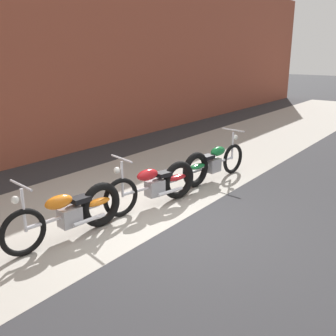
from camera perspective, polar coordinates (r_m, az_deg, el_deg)
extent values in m
plane|color=#2D2D30|center=(6.38, 0.48, -8.47)|extent=(80.00, 80.00, 0.00)
cube|color=#9E998E|center=(7.47, -10.41, -4.86)|extent=(36.00, 3.50, 0.01)
torus|color=black|center=(5.77, -20.19, -8.74)|extent=(0.68, 0.16, 0.68)
torus|color=black|center=(6.36, -9.68, -5.25)|extent=(0.74, 0.22, 0.73)
cylinder|color=silver|center=(6.02, -14.68, -6.70)|extent=(1.23, 0.21, 0.06)
cube|color=#99999E|center=(6.08, -14.01, -6.85)|extent=(0.34, 0.26, 0.28)
ellipsoid|color=orange|center=(5.90, -15.51, -4.76)|extent=(0.46, 0.24, 0.20)
ellipsoid|color=orange|center=(6.31, -10.07, -4.86)|extent=(0.46, 0.23, 0.10)
cube|color=black|center=(6.09, -12.57, -4.45)|extent=(0.30, 0.23, 0.08)
cylinder|color=silver|center=(5.66, -20.15, -5.79)|extent=(0.05, 0.05, 0.62)
cylinder|color=silver|center=(5.54, -20.52, -2.35)|extent=(0.10, 0.58, 0.03)
sphere|color=white|center=(5.56, -21.25, -4.33)|extent=(0.11, 0.11, 0.11)
cylinder|color=silver|center=(6.11, -11.29, -7.35)|extent=(0.55, 0.13, 0.06)
torus|color=black|center=(6.67, -6.84, -4.26)|extent=(0.68, 0.23, 0.68)
torus|color=black|center=(7.41, 1.53, -1.76)|extent=(0.74, 0.29, 0.73)
cylinder|color=silver|center=(7.01, -2.43, -2.74)|extent=(1.22, 0.32, 0.06)
cube|color=#99999E|center=(7.07, -1.92, -2.91)|extent=(0.36, 0.28, 0.28)
ellipsoid|color=red|center=(6.89, -2.98, -1.00)|extent=(0.47, 0.28, 0.20)
ellipsoid|color=red|center=(7.36, 1.24, -1.40)|extent=(0.47, 0.27, 0.10)
cube|color=black|center=(7.12, -0.68, -0.89)|extent=(0.32, 0.26, 0.08)
cylinder|color=silver|center=(6.59, -6.64, -1.67)|extent=(0.05, 0.05, 0.62)
cylinder|color=silver|center=(6.49, -6.75, 1.35)|extent=(0.16, 0.57, 0.03)
sphere|color=white|center=(6.48, -7.42, -0.34)|extent=(0.11, 0.11, 0.11)
cylinder|color=silver|center=(7.14, 0.35, -3.40)|extent=(0.55, 0.18, 0.06)
torus|color=black|center=(9.06, 9.35, 1.33)|extent=(0.68, 0.17, 0.68)
torus|color=black|center=(8.06, 4.02, -0.25)|extent=(0.74, 0.22, 0.73)
cylinder|color=silver|center=(8.55, 6.85, 0.77)|extent=(1.23, 0.21, 0.06)
cube|color=#99999E|center=(8.50, 6.51, 0.40)|extent=(0.35, 0.26, 0.28)
ellipsoid|color=#197A38|center=(8.54, 7.23, 2.42)|extent=(0.46, 0.24, 0.20)
ellipsoid|color=#197A38|center=(8.08, 4.26, 0.23)|extent=(0.46, 0.23, 0.10)
cube|color=black|center=(8.28, 5.71, 1.58)|extent=(0.30, 0.23, 0.08)
cylinder|color=silver|center=(8.95, 9.30, 3.20)|extent=(0.05, 0.05, 0.62)
cylinder|color=silver|center=(8.88, 9.41, 5.45)|extent=(0.11, 0.58, 0.03)
sphere|color=white|center=(9.00, 9.72, 4.41)|extent=(0.11, 0.11, 0.11)
cylinder|color=silver|center=(8.43, 4.68, -0.25)|extent=(0.55, 0.13, 0.06)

